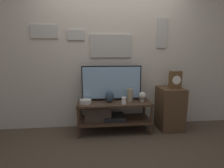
{
  "coord_description": "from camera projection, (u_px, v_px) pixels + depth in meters",
  "views": [
    {
      "loc": [
        -0.33,
        -2.54,
        1.35
      ],
      "look_at": [
        -0.04,
        0.28,
        0.83
      ],
      "focal_mm": 28.0,
      "sensor_mm": 36.0,
      "label": 1
    }
  ],
  "objects": [
    {
      "name": "vase_wide_bowl",
      "position": [
        85.0,
        101.0,
        2.84
      ],
      "size": [
        0.2,
        0.2,
        0.06
      ],
      "color": "beige",
      "rests_on": "media_console"
    },
    {
      "name": "vase_tall_ceramic",
      "position": [
        130.0,
        95.0,
        2.92
      ],
      "size": [
        0.09,
        0.09,
        0.22
      ],
      "color": "tan",
      "rests_on": "media_console"
    },
    {
      "name": "ground_plane",
      "position": [
        116.0,
        139.0,
        2.76
      ],
      "size": [
        12.0,
        12.0,
        0.0
      ],
      "primitive_type": "plane",
      "color": "#4C3D2D"
    },
    {
      "name": "side_table",
      "position": [
        170.0,
        108.0,
        3.08
      ],
      "size": [
        0.4,
        0.44,
        0.74
      ],
      "color": "#513823",
      "rests_on": "ground_plane"
    },
    {
      "name": "media_console",
      "position": [
        108.0,
        113.0,
        2.96
      ],
      "size": [
        1.23,
        0.48,
        0.52
      ],
      "color": "#422D1E",
      "rests_on": "ground_plane"
    },
    {
      "name": "decorative_bust",
      "position": [
        142.0,
        96.0,
        2.94
      ],
      "size": [
        0.12,
        0.12,
        0.17
      ],
      "color": "beige",
      "rests_on": "media_console"
    },
    {
      "name": "wall_back",
      "position": [
        112.0,
        52.0,
        3.07
      ],
      "size": [
        6.4,
        0.08,
        2.7
      ],
      "color": "beige",
      "rests_on": "ground_plane"
    },
    {
      "name": "vase_urn_stoneware",
      "position": [
        110.0,
        97.0,
        2.9
      ],
      "size": [
        0.14,
        0.12,
        0.19
      ],
      "color": "#2D4251",
      "rests_on": "media_console"
    },
    {
      "name": "mantel_clock",
      "position": [
        175.0,
        80.0,
        2.98
      ],
      "size": [
        0.2,
        0.11,
        0.29
      ],
      "color": "brown",
      "rests_on": "side_table"
    },
    {
      "name": "television",
      "position": [
        112.0,
        83.0,
        2.98
      ],
      "size": [
        1.02,
        0.05,
        0.6
      ],
      "color": "black",
      "rests_on": "media_console"
    },
    {
      "name": "candle_jar",
      "position": [
        124.0,
        101.0,
        2.79
      ],
      "size": [
        0.08,
        0.08,
        0.12
      ],
      "color": "silver",
      "rests_on": "media_console"
    }
  ]
}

